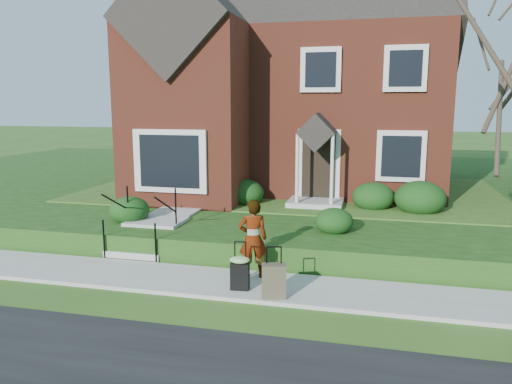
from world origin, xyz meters
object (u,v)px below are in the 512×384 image
(front_steps, at_px, (149,232))
(suitcase_olive, at_px, (274,281))
(suitcase_black, at_px, (240,271))
(woman, at_px, (253,239))

(front_steps, distance_m, suitcase_olive, 4.41)
(front_steps, xyz_separation_m, suitcase_black, (2.96, -2.19, -0.03))
(woman, bearing_deg, front_steps, -43.73)
(front_steps, relative_size, suitcase_olive, 2.09)
(suitcase_black, relative_size, suitcase_olive, 0.98)
(suitcase_black, bearing_deg, suitcase_olive, -24.64)
(woman, distance_m, suitcase_olive, 1.28)
(suitcase_black, distance_m, suitcase_olive, 0.76)
(suitcase_black, bearing_deg, front_steps, 137.91)
(front_steps, relative_size, woman, 1.23)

